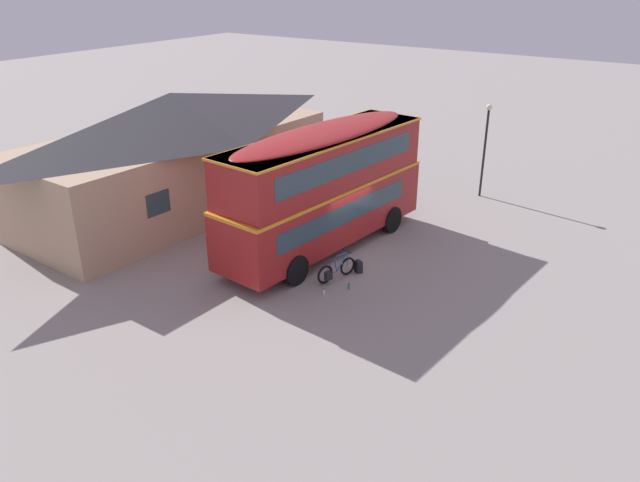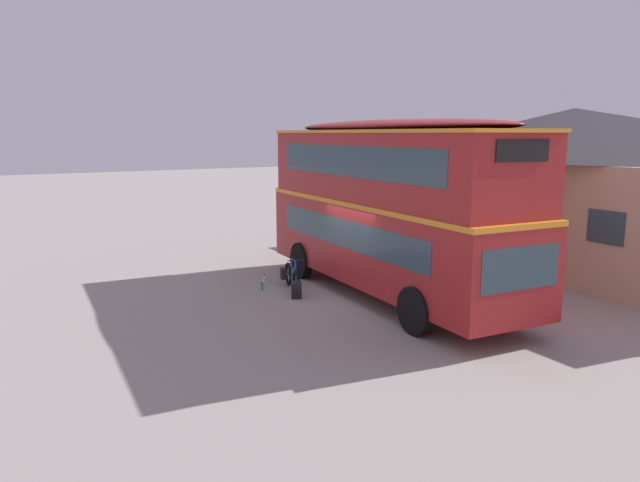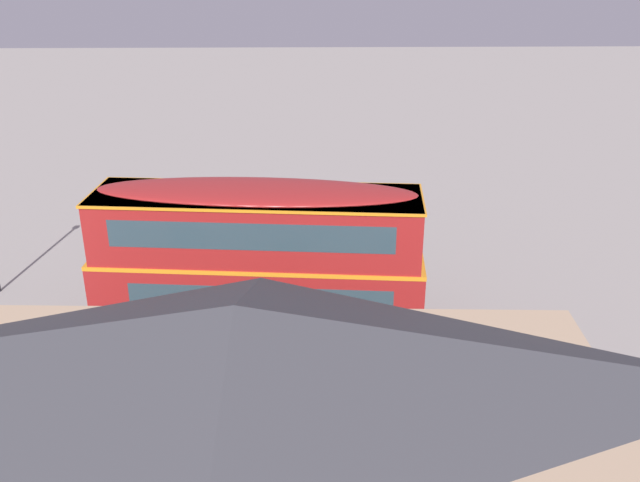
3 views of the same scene
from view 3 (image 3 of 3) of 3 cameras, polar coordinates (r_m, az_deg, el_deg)
ground_plane at (r=22.62m, az=-4.64°, el=-6.42°), size 120.00×120.00×0.00m
double_decker_bus at (r=20.78m, az=-5.09°, el=-1.09°), size 9.95×3.37×4.79m
touring_bicycle at (r=23.43m, az=0.41°, el=-4.17°), size 1.68×0.64×0.97m
backpack_on_ground at (r=23.80m, az=-1.94°, el=-4.03°), size 0.34×0.35×0.49m
water_bottle_green_metal at (r=24.24m, az=1.16°, el=-3.88°), size 0.08×0.08×0.22m
water_bottle_clear_plastic at (r=23.86m, az=3.16°, el=-4.37°), size 0.08×0.08×0.24m
pub_building at (r=14.00m, az=-6.51°, el=-14.50°), size 14.78×6.86×5.26m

